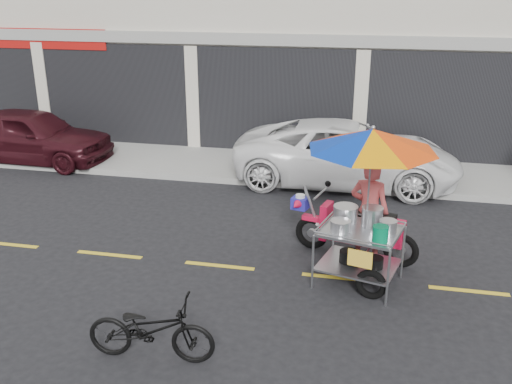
% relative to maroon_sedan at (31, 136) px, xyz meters
% --- Properties ---
extents(ground, '(90.00, 90.00, 0.00)m').
position_rel_maroon_sedan_xyz_m(ground, '(8.36, -4.65, -0.72)').
color(ground, black).
extents(sidewalk, '(45.00, 3.00, 0.15)m').
position_rel_maroon_sedan_xyz_m(sidewalk, '(8.36, 0.85, -0.64)').
color(sidewalk, gray).
rests_on(sidewalk, ground).
extents(centerline, '(42.00, 0.10, 0.01)m').
position_rel_maroon_sedan_xyz_m(centerline, '(8.36, -4.65, -0.71)').
color(centerline, gold).
rests_on(centerline, ground).
extents(maroon_sedan, '(4.26, 1.83, 1.43)m').
position_rel_maroon_sedan_xyz_m(maroon_sedan, '(0.00, 0.00, 0.00)').
color(maroon_sedan, black).
rests_on(maroon_sedan, ground).
extents(white_pickup, '(5.21, 2.42, 1.45)m').
position_rel_maroon_sedan_xyz_m(white_pickup, '(8.17, 0.05, 0.01)').
color(white_pickup, white).
rests_on(white_pickup, ground).
extents(near_bicycle, '(1.66, 0.68, 0.86)m').
position_rel_maroon_sedan_xyz_m(near_bicycle, '(6.19, -7.23, -0.29)').
color(near_bicycle, black).
rests_on(near_bicycle, ground).
extents(food_vendor_rig, '(2.52, 2.45, 2.55)m').
position_rel_maroon_sedan_xyz_m(food_vendor_rig, '(8.70, -4.39, 0.89)').
color(food_vendor_rig, black).
rests_on(food_vendor_rig, ground).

